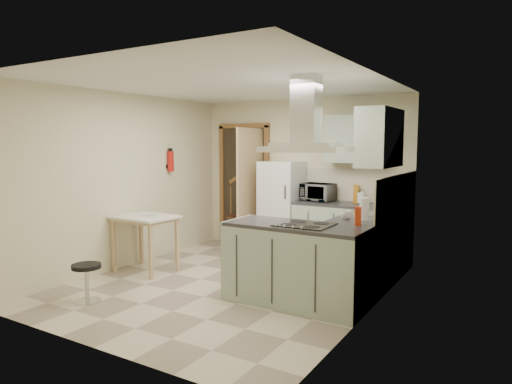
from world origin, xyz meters
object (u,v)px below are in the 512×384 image
Objects in this scene: fridge at (282,208)px; drop_leaf_table at (146,244)px; peninsula at (296,264)px; microwave at (318,192)px; extractor_hood at (306,149)px; bentwood_chair at (239,217)px; stool at (87,283)px.

fridge is 2.24m from drop_leaf_table.
peninsula is at bearing -58.26° from fridge.
peninsula reaches higher than drop_leaf_table.
microwave reaches higher than drop_leaf_table.
fridge reaches higher than microwave.
extractor_hood reaches higher than peninsula.
fridge is 1.46× the size of bentwood_chair.
peninsula reaches higher than stool.
stool is at bearing -73.64° from drop_leaf_table.
microwave is at bearing 5.27° from fridge.
bentwood_chair is (-2.25, 2.11, -1.21)m from extractor_hood.
stool is 0.89× the size of microwave.
peninsula is at bearing 180.00° from extractor_hood.
microwave is (0.60, 0.06, 0.29)m from fridge.
peninsula is 2.37m from stool.
bentwood_chair is 2.10× the size of microwave.
fridge is 0.66m from microwave.
extractor_hood reaches higher than fridge.
stool is (-0.83, -3.13, -0.53)m from fridge.
fridge is 3.46× the size of stool.
extractor_hood is 2.82m from drop_leaf_table.
microwave is (1.43, 3.19, 0.82)m from stool.
bentwood_chair is at bearing 136.78° from extractor_hood.
peninsula is at bearing -0.72° from drop_leaf_table.
bentwood_chair reaches higher than stool.
microwave is at bearing 7.66° from bentwood_chair.
bentwood_chair is 3.28m from stool.
drop_leaf_table is at bearing -86.32° from bentwood_chair.
bentwood_chair is 1.61m from microwave.
extractor_hood reaches higher than microwave.
bentwood_chair reaches higher than drop_leaf_table.
fridge is 3.07× the size of microwave.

